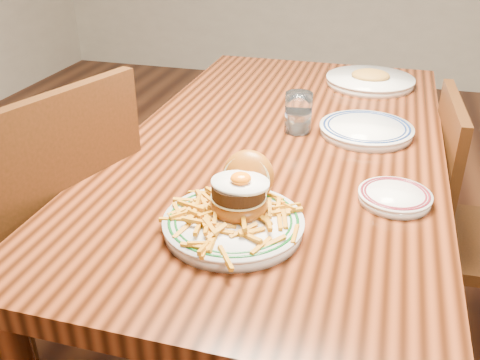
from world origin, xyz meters
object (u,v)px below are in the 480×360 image
(table, at_px, (282,167))
(side_plate, at_px, (395,196))
(main_plate, at_px, (236,211))
(chair_left, at_px, (49,247))
(chair_right, at_px, (472,228))

(table, bearing_deg, side_plate, -41.98)
(table, distance_m, main_plate, 0.48)
(chair_left, xyz_separation_m, side_plate, (0.86, 0.08, 0.24))
(main_plate, relative_size, side_plate, 1.83)
(main_plate, bearing_deg, side_plate, 33.33)
(table, xyz_separation_m, chair_right, (0.56, 0.16, -0.21))
(table, height_order, side_plate, side_plate)
(chair_left, distance_m, chair_right, 1.22)
(table, relative_size, side_plate, 10.09)
(table, xyz_separation_m, side_plate, (0.30, -0.27, 0.10))
(table, relative_size, chair_right, 1.88)
(chair_right, bearing_deg, main_plate, 44.79)
(table, xyz_separation_m, chair_left, (-0.55, -0.35, -0.14))
(chair_left, distance_m, main_plate, 0.62)
(chair_right, distance_m, side_plate, 0.59)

